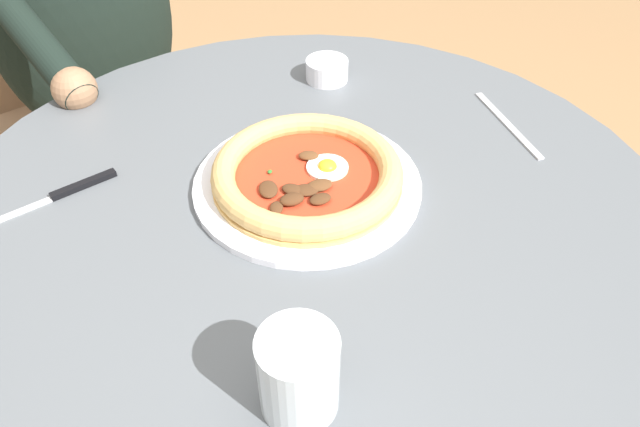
{
  "coord_description": "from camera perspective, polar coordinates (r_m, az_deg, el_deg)",
  "views": [
    {
      "loc": [
        -0.56,
        -0.04,
        1.24
      ],
      "look_at": [
        -0.03,
        -0.02,
        0.75
      ],
      "focal_mm": 33.11,
      "sensor_mm": 36.0,
      "label": 1
    }
  ],
  "objects": [
    {
      "name": "dining_table",
      "position": [
        0.88,
        -1.16,
        -7.57
      ],
      "size": [
        0.96,
        0.96,
        0.73
      ],
      "color": "#565B60",
      "rests_on": "ground"
    },
    {
      "name": "pizza_on_plate",
      "position": [
        0.77,
        -1.12,
        3.64
      ],
      "size": [
        0.3,
        0.3,
        0.04
      ],
      "color": "white",
      "rests_on": "dining_table"
    },
    {
      "name": "water_glass",
      "position": [
        0.54,
        -2.08,
        -15.52
      ],
      "size": [
        0.07,
        0.07,
        0.09
      ],
      "color": "silver",
      "rests_on": "dining_table"
    },
    {
      "name": "steak_knife",
      "position": [
        0.83,
        -23.99,
        1.63
      ],
      "size": [
        0.15,
        0.18,
        0.01
      ],
      "color": "silver",
      "rests_on": "dining_table"
    },
    {
      "name": "ramekin_capers",
      "position": [
        1.0,
        0.68,
        13.77
      ],
      "size": [
        0.07,
        0.07,
        0.03
      ],
      "color": "white",
      "rests_on": "dining_table"
    },
    {
      "name": "fork_utensil",
      "position": [
        0.94,
        17.67,
        8.23
      ],
      "size": [
        0.17,
        0.07,
        0.0
      ],
      "color": "#BCBCC1",
      "rests_on": "dining_table"
    },
    {
      "name": "diner_person",
      "position": [
        1.42,
        -19.97,
        9.96
      ],
      "size": [
        0.58,
        0.44,
        1.18
      ],
      "color": "#282833",
      "rests_on": "ground"
    },
    {
      "name": "cafe_chair_diner",
      "position": [
        1.54,
        -22.18,
        12.26
      ],
      "size": [
        0.59,
        0.59,
        0.9
      ],
      "color": "#957050",
      "rests_on": "ground"
    }
  ]
}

